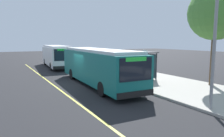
{
  "coord_description": "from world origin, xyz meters",
  "views": [
    {
      "loc": [
        16.44,
        -6.26,
        3.61
      ],
      "look_at": [
        3.07,
        1.25,
        1.58
      ],
      "focal_mm": 33.63,
      "sensor_mm": 36.0,
      "label": 1
    }
  ],
  "objects_px": {
    "waiting_bench": "(142,73)",
    "route_sign_post": "(145,63)",
    "transit_bus_main": "(98,65)",
    "pedestrian_commuter": "(129,68)",
    "transit_bus_second": "(56,55)"
  },
  "relations": [
    {
      "from": "waiting_bench",
      "to": "route_sign_post",
      "type": "bearing_deg",
      "value": -33.76
    },
    {
      "from": "transit_bus_main",
      "to": "pedestrian_commuter",
      "type": "xyz_separation_m",
      "value": [
        -0.77,
        3.62,
        -0.5
      ]
    },
    {
      "from": "waiting_bench",
      "to": "pedestrian_commuter",
      "type": "height_order",
      "value": "pedestrian_commuter"
    },
    {
      "from": "pedestrian_commuter",
      "to": "route_sign_post",
      "type": "bearing_deg",
      "value": -16.87
    },
    {
      "from": "waiting_bench",
      "to": "pedestrian_commuter",
      "type": "distance_m",
      "value": 1.27
    },
    {
      "from": "waiting_bench",
      "to": "route_sign_post",
      "type": "relative_size",
      "value": 0.57
    },
    {
      "from": "transit_bus_second",
      "to": "waiting_bench",
      "type": "relative_size",
      "value": 6.53
    },
    {
      "from": "transit_bus_second",
      "to": "waiting_bench",
      "type": "bearing_deg",
      "value": 17.53
    },
    {
      "from": "transit_bus_second",
      "to": "waiting_bench",
      "type": "xyz_separation_m",
      "value": [
        13.57,
        4.29,
        -0.98
      ]
    },
    {
      "from": "pedestrian_commuter",
      "to": "transit_bus_main",
      "type": "bearing_deg",
      "value": -78.03
    },
    {
      "from": "route_sign_post",
      "to": "transit_bus_second",
      "type": "bearing_deg",
      "value": -171.95
    },
    {
      "from": "waiting_bench",
      "to": "pedestrian_commuter",
      "type": "bearing_deg",
      "value": -136.0
    },
    {
      "from": "transit_bus_second",
      "to": "route_sign_post",
      "type": "distance_m",
      "value": 16.66
    },
    {
      "from": "transit_bus_main",
      "to": "pedestrian_commuter",
      "type": "bearing_deg",
      "value": 101.97
    },
    {
      "from": "transit_bus_main",
      "to": "pedestrian_commuter",
      "type": "height_order",
      "value": "transit_bus_main"
    }
  ]
}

